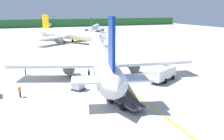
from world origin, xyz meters
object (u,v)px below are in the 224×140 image
at_px(airliner_far_taxiway, 95,28).
at_px(crew_loader_right, 70,74).
at_px(crew_marshaller, 20,91).
at_px(airliner_distant, 52,24).
at_px(airliner_foreground, 102,58).
at_px(service_truck_catering, 163,73).
at_px(airliner_mid_apron, 70,35).
at_px(crew_loader_left, 25,70).
at_px(crew_supervisor, 114,85).
at_px(service_truck_fuel, 121,96).
at_px(cargo_container_near, 78,85).

height_order(airliner_far_taxiway, crew_loader_right, airliner_far_taxiway).
xyz_separation_m(crew_marshaller, crew_loader_right, (8.80, 6.99, -0.05)).
bearing_deg(airliner_far_taxiway, airliner_distant, 108.90).
height_order(airliner_foreground, service_truck_catering, airliner_foreground).
height_order(airliner_mid_apron, airliner_distant, airliner_mid_apron).
xyz_separation_m(airliner_distant, crew_loader_left, (-21.25, -140.12, -0.87)).
height_order(service_truck_catering, crew_supervisor, service_truck_catering).
relative_size(service_truck_fuel, crew_loader_right, 4.16).
height_order(airliner_foreground, airliner_far_taxiway, airliner_foreground).
height_order(airliner_foreground, airliner_mid_apron, airliner_foreground).
bearing_deg(airliner_distant, crew_marshaller, -98.23).
bearing_deg(crew_loader_right, airliner_foreground, 3.66).
bearing_deg(cargo_container_near, crew_marshaller, -179.54).
distance_m(service_truck_catering, crew_supervisor, 10.25).
height_order(airliner_far_taxiway, crew_supervisor, airliner_far_taxiway).
xyz_separation_m(airliner_foreground, crew_loader_right, (-6.40, -0.41, -2.44)).
bearing_deg(airliner_distant, crew_supervisor, -92.97).
relative_size(cargo_container_near, crew_loader_right, 1.51).
distance_m(airliner_distant, service_truck_fuel, 160.71).
distance_m(crew_loader_right, crew_supervisor, 10.48).
height_order(crew_marshaller, crew_loader_left, crew_loader_left).
relative_size(cargo_container_near, crew_marshaller, 1.43).
xyz_separation_m(airliner_distant, crew_loader_right, (-13.33, -145.96, -0.96)).
distance_m(airliner_far_taxiway, crew_marshaller, 107.01).
xyz_separation_m(airliner_foreground, crew_supervisor, (-1.10, -9.45, -2.40)).
height_order(airliner_far_taxiway, service_truck_fuel, airliner_far_taxiway).
height_order(airliner_mid_apron, cargo_container_near, airliner_mid_apron).
distance_m(service_truck_fuel, service_truck_catering, 13.18).
bearing_deg(cargo_container_near, airliner_mid_apron, 80.84).
bearing_deg(crew_loader_right, airliner_mid_apron, 79.59).
relative_size(service_truck_fuel, service_truck_catering, 1.00).
relative_size(airliner_distant, crew_supervisor, 13.61).
relative_size(airliner_far_taxiway, airliner_distant, 1.32).
relative_size(crew_marshaller, crew_loader_right, 1.05).
xyz_separation_m(airliner_foreground, airliner_distant, (6.94, 145.55, -1.48)).
relative_size(airliner_distant, crew_loader_left, 12.94).
relative_size(airliner_foreground, airliner_mid_apron, 1.23).
xyz_separation_m(airliner_distant, service_truck_fuel, (-9.07, -160.45, -0.74)).
height_order(airliner_far_taxiway, crew_marshaller, airliner_far_taxiway).
relative_size(service_truck_catering, crew_supervisor, 4.05).
relative_size(airliner_distant, crew_marshaller, 13.38).
bearing_deg(crew_supervisor, cargo_container_near, 158.14).
relative_size(airliner_mid_apron, cargo_container_near, 13.72).
height_order(airliner_far_taxiway, service_truck_catering, airliner_far_taxiway).
height_order(service_truck_fuel, crew_loader_left, service_truck_fuel).
bearing_deg(airliner_foreground, crew_loader_right, -176.34).
distance_m(airliner_distant, crew_loader_left, 141.72).
bearing_deg(service_truck_catering, airliner_mid_apron, 96.12).
xyz_separation_m(crew_marshaller, crew_supervisor, (14.10, -2.05, -0.02)).
xyz_separation_m(airliner_far_taxiway, crew_supervisor, (-26.51, -101.04, -1.60)).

